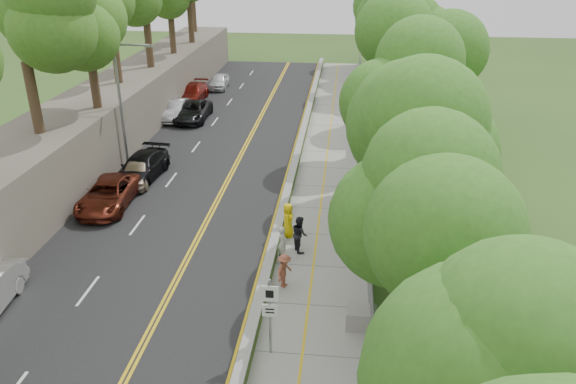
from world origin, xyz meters
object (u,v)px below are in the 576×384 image
(streetlight, at_px, (123,97))
(concrete_block, at_px, (361,318))
(painter_0, at_px, (288,220))
(construction_barrel, at_px, (358,125))
(person_far, at_px, (357,125))
(car_2, at_px, (108,195))
(signpost, at_px, (270,309))

(streetlight, relative_size, concrete_block, 6.88)
(concrete_block, bearing_deg, painter_0, 117.52)
(construction_barrel, xyz_separation_m, painter_0, (-3.55, -17.26, 0.42))
(painter_0, height_order, person_far, painter_0)
(streetlight, height_order, person_far, streetlight)
(construction_barrel, bearing_deg, streetlight, -148.85)
(construction_barrel, distance_m, car_2, 20.34)
(car_2, xyz_separation_m, person_far, (13.69, 13.96, 0.07))
(construction_barrel, bearing_deg, concrete_block, -90.00)
(concrete_block, xyz_separation_m, person_far, (-0.10, 23.08, 0.40))
(concrete_block, bearing_deg, streetlight, 134.25)
(painter_0, xyz_separation_m, person_far, (3.45, 16.27, -0.10))
(car_2, relative_size, person_far, 3.33)
(construction_barrel, xyz_separation_m, concrete_block, (0.00, -24.07, -0.08))
(streetlight, relative_size, painter_0, 4.49)
(signpost, bearing_deg, concrete_block, 29.83)
(person_far, bearing_deg, car_2, 69.75)
(signpost, bearing_deg, person_far, 82.80)
(car_2, bearing_deg, painter_0, -15.34)
(concrete_block, relative_size, painter_0, 0.65)
(concrete_block, xyz_separation_m, car_2, (-13.79, 9.12, 0.33))
(person_far, bearing_deg, streetlight, 52.60)
(concrete_block, relative_size, person_far, 0.74)
(signpost, relative_size, construction_barrel, 3.30)
(signpost, bearing_deg, streetlight, 124.08)
(concrete_block, height_order, car_2, car_2)
(streetlight, relative_size, signpost, 2.58)
(streetlight, height_order, car_2, streetlight)
(streetlight, distance_m, person_far, 17.10)
(construction_barrel, distance_m, person_far, 1.05)
(streetlight, height_order, construction_barrel, streetlight)
(streetlight, height_order, painter_0, streetlight)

